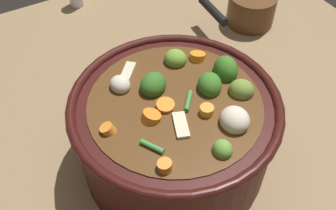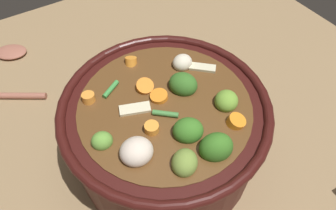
{
  "view_description": "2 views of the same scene",
  "coord_description": "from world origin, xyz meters",
  "views": [
    {
      "loc": [
        -0.19,
        -0.32,
        0.54
      ],
      "look_at": [
        -0.01,
        0.01,
        0.13
      ],
      "focal_mm": 42.18,
      "sensor_mm": 36.0,
      "label": 1
    },
    {
      "loc": [
        0.23,
        -0.14,
        0.47
      ],
      "look_at": [
        -0.01,
        0.01,
        0.11
      ],
      "focal_mm": 32.69,
      "sensor_mm": 36.0,
      "label": 2
    }
  ],
  "objects": [
    {
      "name": "ground_plane",
      "position": [
        0.0,
        0.0,
        0.0
      ],
      "size": [
        1.1,
        1.1,
        0.0
      ],
      "primitive_type": "plane",
      "color": "#8C704C"
    },
    {
      "name": "wooden_spoon",
      "position": [
        -0.36,
        -0.19,
        0.01
      ],
      "size": [
        0.21,
        0.21,
        0.01
      ],
      "color": "#9A5C49",
      "rests_on": "ground_plane"
    },
    {
      "name": "cooking_pot",
      "position": [
        0.0,
        -0.0,
        0.07
      ],
      "size": [
        0.31,
        0.31,
        0.16
      ],
      "color": "#38110F",
      "rests_on": "ground_plane"
    }
  ]
}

